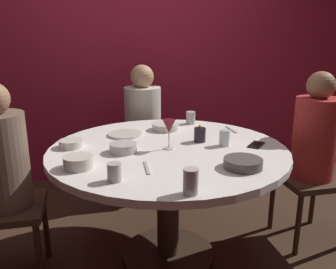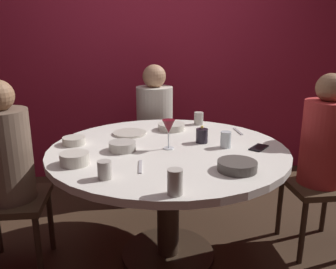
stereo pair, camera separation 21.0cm
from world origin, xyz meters
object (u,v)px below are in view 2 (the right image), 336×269
at_px(cup_near_candle, 226,140).
at_px(seated_diner_left, 6,158).
at_px(bowl_serving_large, 237,166).
at_px(candle_holder, 202,136).
at_px(bowl_small_white, 171,127).
at_px(seated_diner_right, 323,146).
at_px(wine_glass, 169,128).
at_px(bowl_rice_portion, 74,141).
at_px(seated_diner_back, 155,115).
at_px(dinner_plate, 130,133).
at_px(cup_by_right_diner, 104,170).
at_px(bowl_sauce_side, 122,146).
at_px(cup_center_front, 175,182).
at_px(cup_by_left_diner, 199,118).
at_px(dining_table, 168,169).
at_px(cell_phone, 259,148).
at_px(bowl_salad_center, 75,159).

bearing_deg(cup_near_candle, seated_diner_left, 178.19).
bearing_deg(bowl_serving_large, candle_holder, 99.20).
relative_size(bowl_serving_large, bowl_small_white, 1.05).
bearing_deg(seated_diner_right, wine_glass, 1.51).
height_order(bowl_rice_portion, cup_near_candle, cup_near_candle).
height_order(seated_diner_back, dinner_plate, seated_diner_back).
bearing_deg(cup_by_right_diner, candle_holder, 41.44).
xyz_separation_m(seated_diner_right, cup_by_right_diner, (-1.34, -0.43, 0.07)).
xyz_separation_m(bowl_sauce_side, cup_center_front, (0.23, -0.61, 0.03)).
xyz_separation_m(seated_diner_back, bowl_sauce_side, (-0.27, -1.04, 0.06)).
bearing_deg(seated_diner_back, cup_by_left_diner, 31.51).
relative_size(dining_table, cup_by_right_diner, 16.42).
height_order(dinner_plate, cup_by_left_diner, cup_by_left_diner).
xyz_separation_m(wine_glass, cell_phone, (0.53, -0.06, -0.12)).
height_order(seated_diner_back, cup_near_candle, seated_diner_back).
relative_size(dining_table, candle_holder, 12.88).
bearing_deg(cup_by_left_diner, dining_table, -119.09).
xyz_separation_m(cup_by_right_diner, cup_center_front, (0.31, -0.21, 0.01)).
height_order(seated_diner_back, cup_by_right_diner, seated_diner_back).
bearing_deg(bowl_serving_large, cell_phone, 54.32).
xyz_separation_m(wine_glass, bowl_rice_portion, (-0.57, 0.15, -0.11)).
bearing_deg(cup_by_left_diner, dinner_plate, -157.96).
distance_m(bowl_serving_large, bowl_sauce_side, 0.68).
relative_size(dining_table, seated_diner_left, 1.22).
bearing_deg(cup_by_left_diner, bowl_rice_portion, -155.08).
distance_m(dinner_plate, cup_near_candle, 0.67).
xyz_separation_m(seated_diner_back, cell_phone, (0.53, -1.09, 0.04)).
relative_size(wine_glass, cup_by_right_diner, 2.03).
bearing_deg(cup_by_right_diner, bowl_salad_center, 128.63).
height_order(seated_diner_left, bowl_small_white, seated_diner_left).
relative_size(seated_diner_back, cell_phone, 8.26).
bearing_deg(bowl_rice_portion, cup_by_right_diner, -68.94).
xyz_separation_m(candle_holder, bowl_salad_center, (-0.74, -0.30, -0.01)).
xyz_separation_m(cell_phone, cup_by_left_diner, (-0.24, 0.61, 0.04)).
distance_m(dining_table, bowl_rice_portion, 0.60).
bearing_deg(bowl_serving_large, bowl_rice_portion, 148.18).
height_order(cup_near_candle, cup_by_left_diner, cup_near_candle).
bearing_deg(bowl_sauce_side, dinner_plate, 82.35).
bearing_deg(bowl_small_white, cup_center_front, -96.35).
bearing_deg(dinner_plate, bowl_serving_large, -54.32).
distance_m(seated_diner_left, wine_glass, 0.95).
relative_size(dinner_plate, cup_by_left_diner, 2.47).
height_order(cell_phone, cup_center_front, cup_center_front).
relative_size(seated_diner_left, cell_phone, 8.35).
relative_size(cell_phone, cup_center_front, 1.24).
bearing_deg(cup_near_candle, seated_diner_back, 108.13).
relative_size(bowl_small_white, bowl_sauce_side, 1.20).
bearing_deg(seated_diner_back, seated_diner_left, -42.95).
distance_m(candle_holder, cell_phone, 0.35).
xyz_separation_m(candle_holder, wine_glass, (-0.22, -0.10, 0.08)).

